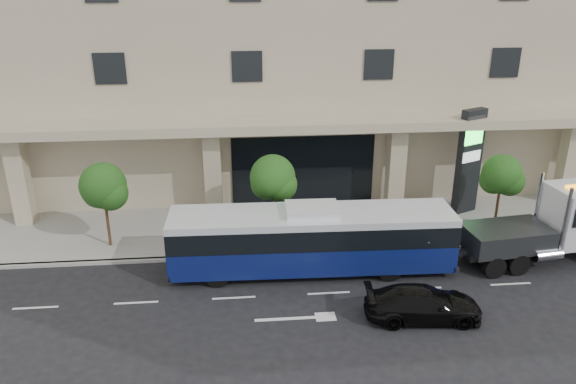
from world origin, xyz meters
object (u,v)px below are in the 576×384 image
object	(u,v)px
city_bus	(311,238)
black_sedan	(423,304)
tow_truck	(552,228)
signage_pylon	(469,161)

from	to	relation	value
city_bus	black_sedan	bearing A→B (deg)	-45.46
tow_truck	signage_pylon	xyz separation A→B (m)	(-1.91, 5.55, 1.44)
tow_truck	signage_pylon	size ratio (longest dim) A/B	1.53
city_bus	black_sedan	size ratio (longest dim) A/B	2.78
city_bus	tow_truck	world-z (taller)	tow_truck
city_bus	black_sedan	xyz separation A→B (m)	(3.85, -4.11, -0.96)
black_sedan	signage_pylon	xyz separation A→B (m)	(5.43, 9.65, 2.44)
city_bus	tow_truck	size ratio (longest dim) A/B	1.42
tow_truck	signage_pylon	bearing A→B (deg)	102.25
black_sedan	signage_pylon	bearing A→B (deg)	-24.95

